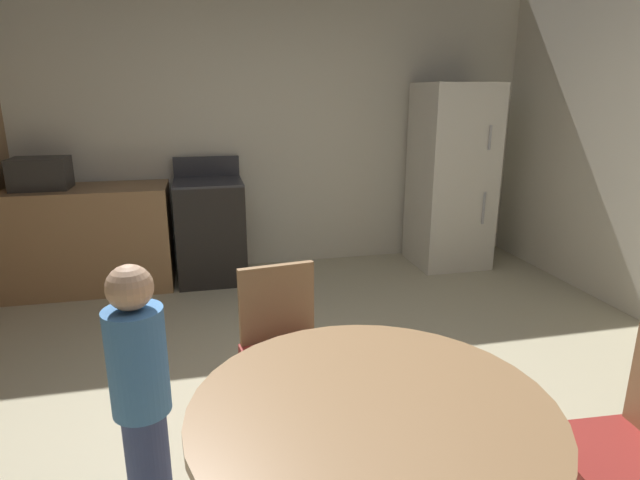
% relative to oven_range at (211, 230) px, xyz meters
% --- Properties ---
extents(ground_plane, '(14.00, 14.00, 0.00)m').
position_rel_oven_range_xyz_m(ground_plane, '(0.45, -2.47, -0.47)').
color(ground_plane, beige).
extents(wall_back, '(5.71, 0.12, 2.70)m').
position_rel_oven_range_xyz_m(wall_back, '(0.45, 0.40, 0.88)').
color(wall_back, silver).
rests_on(wall_back, ground).
extents(kitchen_counter, '(1.75, 0.60, 0.90)m').
position_rel_oven_range_xyz_m(kitchen_counter, '(-1.23, -0.00, -0.02)').
color(kitchen_counter, '#9E754C').
rests_on(kitchen_counter, ground).
extents(oven_range, '(0.60, 0.60, 1.10)m').
position_rel_oven_range_xyz_m(oven_range, '(0.00, 0.00, 0.00)').
color(oven_range, black).
rests_on(oven_range, ground).
extents(refrigerator, '(0.68, 0.68, 1.76)m').
position_rel_oven_range_xyz_m(refrigerator, '(2.32, -0.05, 0.41)').
color(refrigerator, silver).
rests_on(refrigerator, ground).
extents(microwave, '(0.44, 0.32, 0.26)m').
position_rel_oven_range_xyz_m(microwave, '(-1.34, -0.00, 0.56)').
color(microwave, '#2D2B28').
rests_on(microwave, kitchen_counter).
extents(dining_table, '(1.13, 1.13, 0.76)m').
position_rel_oven_range_xyz_m(dining_table, '(0.42, -3.35, 0.13)').
color(dining_table, '#9E754C').
rests_on(dining_table, ground).
extents(chair_north, '(0.45, 0.45, 0.87)m').
position_rel_oven_range_xyz_m(chair_north, '(0.29, -2.41, 0.03)').
color(chair_north, '#9E754C').
rests_on(chair_north, ground).
extents(chair_east, '(0.43, 0.43, 0.87)m').
position_rel_oven_range_xyz_m(chair_east, '(1.37, -3.42, 0.03)').
color(chair_east, '#9E754C').
rests_on(chair_east, ground).
extents(person_child, '(0.31, 0.31, 1.09)m').
position_rel_oven_range_xyz_m(person_child, '(-0.33, -2.82, 0.11)').
color(person_child, '#3D4C84').
rests_on(person_child, ground).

